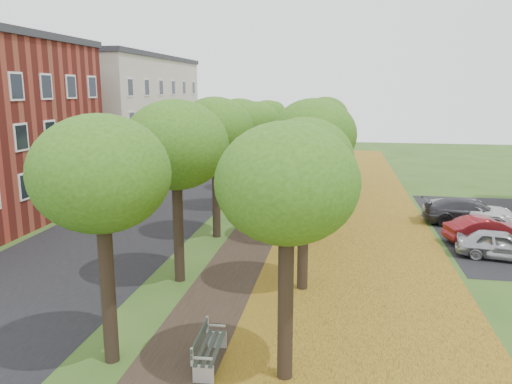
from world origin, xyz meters
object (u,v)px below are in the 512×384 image
at_px(car_red, 487,231).
at_px(car_grey, 469,212).
at_px(bench, 208,348).
at_px(car_silver, 501,245).
at_px(car_white, 470,212).

distance_m(car_red, car_grey, 3.59).
xyz_separation_m(bench, car_silver, (10.52, 10.54, 0.15)).
distance_m(car_silver, car_white, 5.96).
distance_m(car_silver, car_red, 2.24).
xyz_separation_m(bench, car_white, (10.64, 16.50, 0.21)).
bearing_deg(car_red, car_white, -15.57).
bearing_deg(car_white, car_red, -161.61).
xyz_separation_m(bench, car_red, (10.52, 12.78, 0.16)).
bearing_deg(car_red, bench, 126.76).
relative_size(car_silver, car_red, 0.95).
distance_m(bench, car_red, 16.56).
height_order(car_grey, car_white, car_grey).
bearing_deg(bench, car_silver, -47.51).
relative_size(car_silver, car_grey, 0.76).
distance_m(car_grey, car_white, 0.17).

